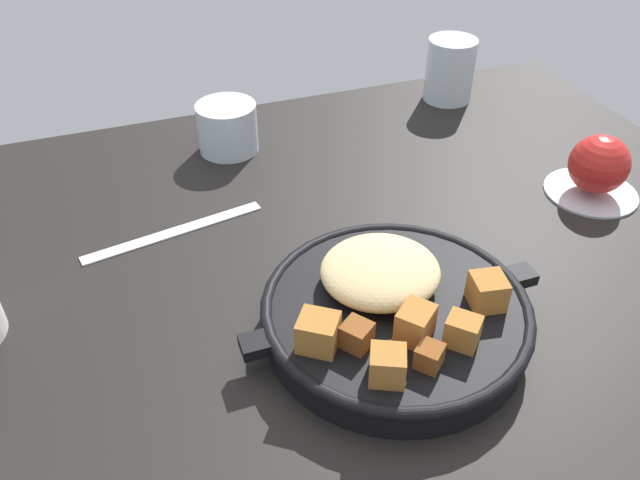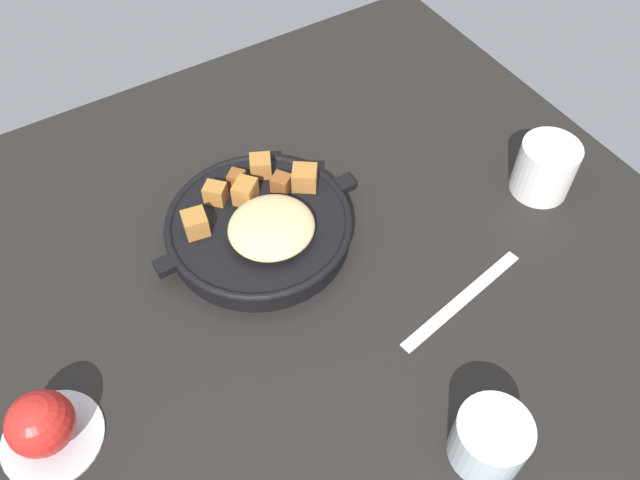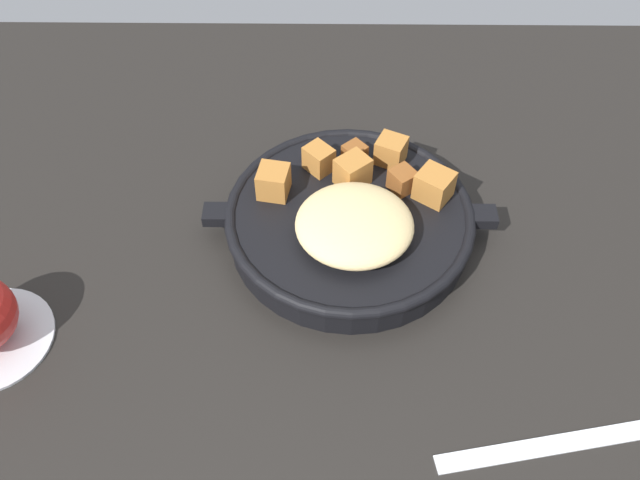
% 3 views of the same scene
% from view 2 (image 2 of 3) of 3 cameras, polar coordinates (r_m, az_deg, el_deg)
% --- Properties ---
extents(ground_plane, '(1.05, 0.90, 0.02)m').
position_cam_2_polar(ground_plane, '(0.88, -2.57, -2.34)').
color(ground_plane, black).
extents(cast_iron_skillet, '(0.30, 0.25, 0.07)m').
position_cam_2_polar(cast_iron_skillet, '(0.88, -5.25, 1.31)').
color(cast_iron_skillet, black).
rests_on(cast_iron_skillet, ground_plane).
extents(saucer_plate, '(0.11, 0.11, 0.01)m').
position_cam_2_polar(saucer_plate, '(0.80, -22.44, -15.74)').
color(saucer_plate, '#B7BABF').
rests_on(saucer_plate, ground_plane).
extents(red_apple, '(0.07, 0.07, 0.07)m').
position_cam_2_polar(red_apple, '(0.77, -23.34, -14.59)').
color(red_apple, red).
rests_on(red_apple, saucer_plate).
extents(butter_knife, '(0.21, 0.05, 0.00)m').
position_cam_2_polar(butter_knife, '(0.85, 12.39, -5.11)').
color(butter_knife, silver).
rests_on(butter_knife, ground_plane).
extents(water_glass_short, '(0.08, 0.08, 0.07)m').
position_cam_2_polar(water_glass_short, '(0.74, 14.70, -16.61)').
color(water_glass_short, silver).
rests_on(water_glass_short, ground_plane).
extents(ceramic_mug_white, '(0.08, 0.08, 0.08)m').
position_cam_2_polar(ceramic_mug_white, '(0.97, 19.16, 5.98)').
color(ceramic_mug_white, silver).
rests_on(ceramic_mug_white, ground_plane).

